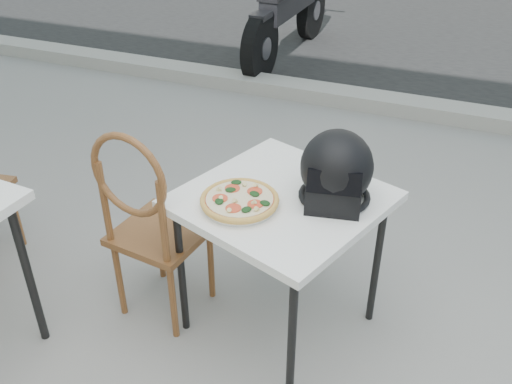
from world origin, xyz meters
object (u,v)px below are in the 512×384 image
at_px(pizza, 240,200).
at_px(helmet, 336,172).
at_px(motorcycle, 289,13).
at_px(plate, 240,204).
at_px(cafe_table_main, 282,209).
at_px(cafe_chair_main, 149,218).

relative_size(pizza, helmet, 1.19).
xyz_separation_m(helmet, motorcycle, (-1.42, 3.54, -0.40)).
height_order(plate, motorcycle, motorcycle).
xyz_separation_m(pizza, motorcycle, (-1.09, 3.72, -0.30)).
relative_size(pizza, motorcycle, 0.21).
bearing_deg(cafe_table_main, helmet, 14.90).
bearing_deg(cafe_table_main, plate, -135.12).
distance_m(pizza, cafe_chair_main, 0.46).
distance_m(plate, cafe_chair_main, 0.45).
distance_m(helmet, motorcycle, 3.83).
height_order(pizza, helmet, helmet).
bearing_deg(helmet, pizza, -161.92).
distance_m(pizza, helmet, 0.40).
distance_m(cafe_table_main, pizza, 0.21).
height_order(cafe_chair_main, motorcycle, motorcycle).
relative_size(cafe_chair_main, motorcycle, 0.49).
xyz_separation_m(cafe_table_main, motorcycle, (-1.22, 3.59, -0.20)).
height_order(helmet, cafe_chair_main, helmet).
xyz_separation_m(cafe_table_main, cafe_chair_main, (-0.55, -0.15, -0.09)).
relative_size(cafe_table_main, cafe_chair_main, 0.94).
distance_m(plate, motorcycle, 3.89).
bearing_deg(cafe_table_main, pizza, -135.12).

